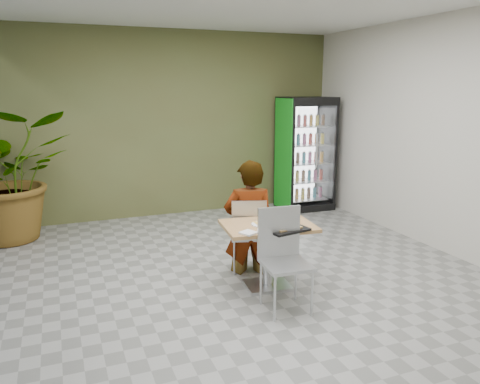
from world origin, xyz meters
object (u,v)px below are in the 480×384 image
Objects in this scene: seated_woman at (249,229)px; cafeteria_tray at (286,229)px; beverage_fridge at (306,154)px; potted_plant at (10,176)px; dining_table at (268,242)px; soda_cup at (289,216)px; chair_near at (282,250)px; chair_far at (248,230)px.

cafeteria_tray is (0.09, -0.80, 0.21)m from seated_woman.
seated_woman is 0.83m from cafeteria_tray.
beverage_fridge is 1.07× the size of potted_plant.
soda_cup is (0.25, -0.02, 0.29)m from dining_table.
dining_table is at bearing 175.20° from soda_cup.
seated_woman reaches higher than chair_near.
seated_woman is at bearing -41.40° from potted_plant.
seated_woman is 0.88× the size of potted_plant.
chair_near is (-0.02, -0.95, 0.06)m from chair_far.
soda_cup is at bearing -44.62° from potted_plant.
beverage_fridge reaches higher than chair_far.
chair_far is at bearing 94.43° from dining_table.
chair_near is 1.00m from seated_woman.
dining_table is 2.42× the size of cafeteria_tray.
chair_far is 0.49× the size of potted_plant.
beverage_fridge is at bearing 57.72° from cafeteria_tray.
dining_table is at bearing -123.92° from beverage_fridge.
seated_woman reaches higher than dining_table.
chair_near is at bearing -96.81° from dining_table.
chair_far is 5.83× the size of soda_cup.
dining_table is 0.55× the size of potted_plant.
soda_cup is 3.59m from beverage_fridge.
chair_far is 3.75m from potted_plant.
chair_near is (-0.06, -0.47, 0.07)m from dining_table.
beverage_fridge reaches higher than dining_table.
soda_cup reaches higher than cafeteria_tray.
seated_woman is 3.74m from potted_plant.
seated_woman is (0.03, 0.04, 0.00)m from chair_far.
cafeteria_tray is at bearing -120.57° from beverage_fridge.
chair_far is 0.05m from seated_woman.
dining_table is at bearing 106.75° from cafeteria_tray.
beverage_fridge is 4.96m from potted_plant.
seated_woman reaches higher than chair_far.
beverage_fridge is (2.22, 3.49, 0.42)m from chair_near.
cafeteria_tray is at bearing -123.16° from soda_cup.
chair_near is 0.54× the size of potted_plant.
soda_cup is 0.08× the size of potted_plant.
dining_table is at bearing 111.82° from chair_far.
dining_table is 0.48m from chair_far.
chair_near is 0.61× the size of seated_woman.
chair_far is at bearing 93.25° from chair_near.
chair_far is 0.96m from chair_near.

